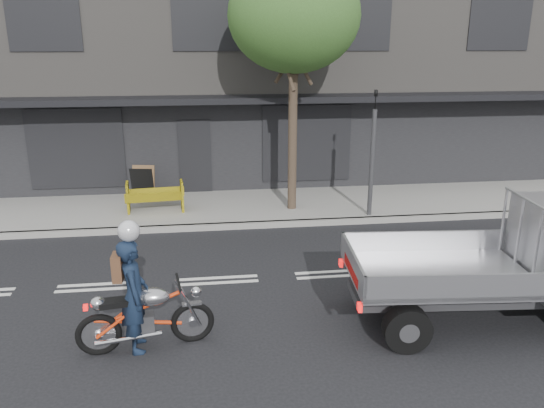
% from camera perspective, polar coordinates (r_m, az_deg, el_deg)
% --- Properties ---
extents(ground, '(80.00, 80.00, 0.00)m').
position_cam_1_polar(ground, '(10.99, -5.75, -8.19)').
color(ground, black).
rests_on(ground, ground).
extents(sidewalk, '(32.00, 3.20, 0.15)m').
position_cam_1_polar(sidewalk, '(15.35, -6.30, -0.45)').
color(sidewalk, gray).
rests_on(sidewalk, ground).
extents(kerb, '(32.00, 0.20, 0.15)m').
position_cam_1_polar(kerb, '(13.83, -6.16, -2.44)').
color(kerb, gray).
rests_on(kerb, ground).
extents(building_main, '(26.00, 10.00, 8.00)m').
position_cam_1_polar(building_main, '(21.25, -7.06, 15.16)').
color(building_main, slate).
rests_on(building_main, ground).
extents(street_tree, '(3.40, 3.40, 6.74)m').
position_cam_1_polar(street_tree, '(14.35, 2.37, 19.48)').
color(street_tree, '#382B21').
rests_on(street_tree, ground).
extents(traffic_light_pole, '(0.12, 0.12, 3.50)m').
position_cam_1_polar(traffic_light_pole, '(14.32, 10.71, 4.60)').
color(traffic_light_pole, '#2D2D30').
rests_on(traffic_light_pole, ground).
extents(motorcycle, '(2.15, 0.62, 1.11)m').
position_cam_1_polar(motorcycle, '(8.72, -13.43, -11.54)').
color(motorcycle, black).
rests_on(motorcycle, ground).
extents(rider, '(0.53, 0.72, 1.84)m').
position_cam_1_polar(rider, '(8.58, -14.60, -9.51)').
color(rider, '#131F34').
rests_on(rider, ground).
extents(construction_barrier, '(1.63, 0.77, 0.88)m').
position_cam_1_polar(construction_barrier, '(14.77, -12.53, 0.62)').
color(construction_barrier, yellow).
rests_on(construction_barrier, sidewalk).
extents(sandwich_board, '(0.72, 0.55, 1.04)m').
position_cam_1_polar(sandwich_board, '(15.86, -13.76, 1.96)').
color(sandwich_board, black).
rests_on(sandwich_board, sidewalk).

